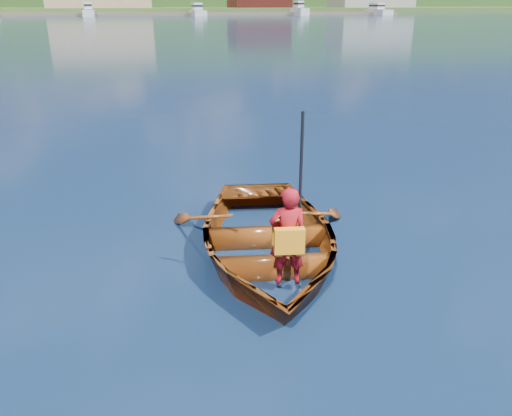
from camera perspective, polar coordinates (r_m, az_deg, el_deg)
ground at (r=6.19m, az=-5.80°, el=-8.50°), size 600.00×600.00×0.00m
rowboat at (r=6.70m, az=1.21°, el=-3.48°), size 3.37×4.25×0.79m
child_paddler at (r=5.71m, az=3.69°, el=-3.25°), size 0.48×0.38×2.00m
dock at (r=153.35m, az=-14.17°, el=20.66°), size 160.01×11.46×0.80m
marina_yachts at (r=148.76m, az=-13.20°, el=21.06°), size 143.27×12.64×4.21m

